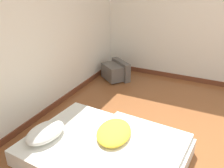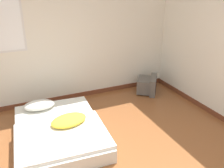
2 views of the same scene
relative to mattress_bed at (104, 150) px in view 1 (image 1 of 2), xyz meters
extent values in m
cube|color=silver|center=(0.27, 1.29, 1.17)|extent=(7.26, 0.06, 2.60)
cube|color=brown|center=(0.27, 1.25, -0.09)|extent=(7.26, 0.02, 0.09)
cube|color=silver|center=(0.00, 0.01, -0.03)|extent=(1.37, 1.84, 0.20)
ellipsoid|color=silver|center=(-0.17, 0.68, 0.14)|extent=(0.54, 0.38, 0.14)
cube|color=silver|center=(-0.02, -0.32, 0.09)|extent=(1.35, 1.11, 0.05)
ellipsoid|color=yellow|center=(0.16, -0.04, 0.16)|extent=(0.64, 0.50, 0.11)
cube|color=#56514C|center=(2.07, 0.91, 0.04)|extent=(0.48, 0.52, 0.29)
cube|color=#56514C|center=(2.23, 0.80, 0.05)|extent=(0.41, 0.51, 0.36)
cube|color=black|center=(2.28, 0.76, 0.06)|extent=(0.27, 0.37, 0.26)
camera|label=1|loc=(-1.97, -1.06, 1.86)|focal=40.00mm
camera|label=2|loc=(-0.59, -3.31, 2.15)|focal=40.00mm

